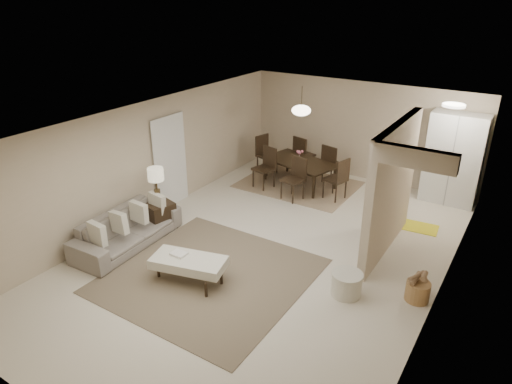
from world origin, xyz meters
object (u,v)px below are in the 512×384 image
Objects in this scene: side_table at (160,215)px; wicker_basket at (418,291)px; pantry_cabinet at (454,159)px; round_pouf at (347,284)px; ottoman_bench at (189,263)px; dining_table at (299,173)px; sofa at (127,229)px.

side_table reaches higher than wicker_basket.
pantry_cabinet is 4.13× the size of round_pouf.
ottoman_bench is at bearing -155.52° from wicker_basket.
pantry_cabinet reaches higher than wicker_basket.
ottoman_bench is at bearing -70.98° from dining_table.
sofa reaches higher than dining_table.
ottoman_bench is 3.53× the size of wicker_basket.
sofa reaches higher than ottoman_bench.
dining_table is at bearing 69.23° from side_table.
pantry_cabinet reaches higher than ottoman_bench.
dining_table is (-3.39, -0.99, -0.73)m from pantry_cabinet.
side_table is (-1.74, 1.13, -0.07)m from ottoman_bench.
dining_table is (-0.38, 4.71, -0.04)m from ottoman_bench.
round_pouf is at bearing -38.24° from dining_table.
side_table is 1.50× the size of wicker_basket.
pantry_cabinet reaches higher than side_table.
side_table is 5.17m from wicker_basket.
side_table is at bearing 132.49° from ottoman_bench.
wicker_basket is at bearing -84.49° from pantry_cabinet.
side_table is at bearing 179.26° from round_pouf.
wicker_basket is (0.40, -4.15, -0.89)m from pantry_cabinet.
pantry_cabinet is at bearing 47.68° from ottoman_bench.
sofa is 3.92× the size of side_table.
sofa is 1.82m from ottoman_bench.
ottoman_bench reaches higher than wicker_basket.
side_table reaches higher than ottoman_bench.
pantry_cabinet is 5.49× the size of wicker_basket.
side_table is (0.05, 0.83, -0.04)m from sofa.
dining_table is (-3.79, 3.16, 0.15)m from wicker_basket.
dining_table reaches higher than wicker_basket.
sofa reaches higher than round_pouf.
sofa is 1.66× the size of ottoman_bench.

